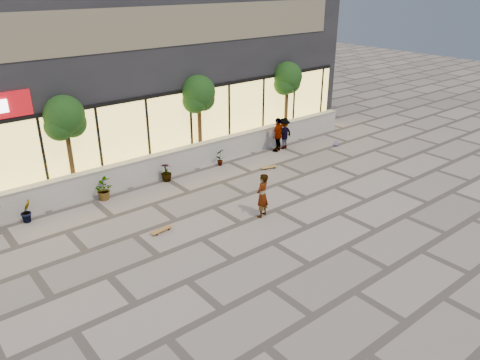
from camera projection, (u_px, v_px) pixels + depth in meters
ground at (273, 243)px, 15.07m from camera, size 80.00×80.00×0.00m
planter_wall at (161, 165)px, 19.85m from camera, size 22.00×0.42×1.04m
retail_building at (97, 59)px, 22.25m from camera, size 24.00×9.17×8.50m
shrub_b at (26, 211)px, 16.22m from camera, size 0.57×0.57×0.81m
shrub_c at (103, 190)px, 17.83m from camera, size 0.68×0.77×0.81m
shrub_d at (166, 172)px, 19.44m from camera, size 0.64×0.64×0.81m
shrub_e at (220, 157)px, 21.06m from camera, size 0.46×0.35×0.81m
tree_midwest at (65, 120)px, 17.34m from camera, size 1.60×1.50×3.92m
tree_mideast at (199, 96)px, 20.80m from camera, size 1.60×1.50×3.92m
tree_east at (287, 80)px, 23.97m from camera, size 1.60×1.50×3.92m
skater_center at (262, 195)px, 16.42m from camera, size 0.69×0.57×1.63m
skater_right_near at (278, 135)px, 22.60m from camera, size 1.07×0.74×1.69m
skater_right_far at (284, 133)px, 22.98m from camera, size 1.05×0.66×1.55m
skateboard_center at (162, 230)px, 15.66m from camera, size 0.82×0.30×0.10m
skateboard_right_near at (269, 167)px, 20.81m from camera, size 0.77×0.39×0.09m
skateboard_right_far at (336, 143)px, 23.80m from camera, size 0.71×0.61×0.09m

